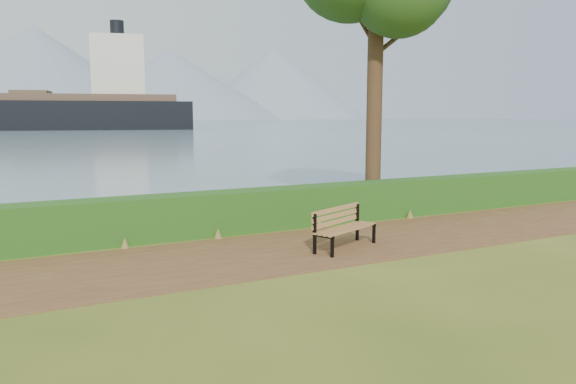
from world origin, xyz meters
TOP-DOWN VIEW (x-y plane):
  - ground at (0.00, 0.00)m, footprint 140.00×140.00m
  - path at (0.00, 0.30)m, footprint 40.00×3.40m
  - hedge at (0.00, 2.60)m, footprint 32.00×0.85m
  - water at (0.00, 260.00)m, footprint 700.00×510.00m
  - bench at (0.92, -0.05)m, footprint 1.81×1.17m
  - cargo_ship at (-4.47, 111.69)m, footprint 78.27×29.09m

SIDE VIEW (x-z plane):
  - ground at x=0.00m, z-range 0.00..0.00m
  - path at x=0.00m, z-range 0.00..0.01m
  - water at x=0.00m, z-range 0.00..0.01m
  - hedge at x=0.00m, z-range 0.00..1.00m
  - bench at x=0.92m, z-range 0.07..0.95m
  - cargo_ship at x=-4.47m, z-range -8.26..15.27m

